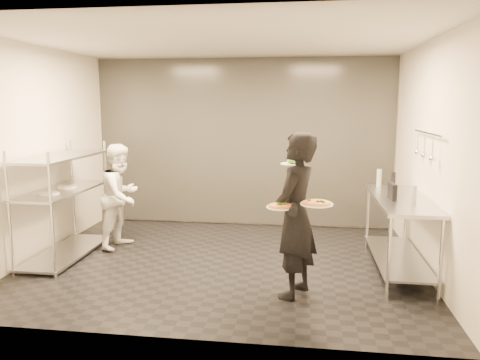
# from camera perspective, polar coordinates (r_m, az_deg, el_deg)

# --- Properties ---
(room_shell) EXTENTS (5.00, 4.00, 2.80)m
(room_shell) POSITION_cam_1_polar(r_m,az_deg,el_deg) (7.00, -0.53, 4.08)
(room_shell) COLOR black
(room_shell) RESTS_ON ground
(pass_rack) EXTENTS (0.60, 1.60, 1.50)m
(pass_rack) POSITION_cam_1_polar(r_m,az_deg,el_deg) (6.66, -20.75, -2.31)
(pass_rack) COLOR silver
(pass_rack) RESTS_ON ground
(prep_counter) EXTENTS (0.60, 1.80, 0.92)m
(prep_counter) POSITION_cam_1_polar(r_m,az_deg,el_deg) (6.00, 18.86, -4.83)
(prep_counter) COLOR silver
(prep_counter) RESTS_ON ground
(utensil_rail) EXTENTS (0.07, 1.20, 0.31)m
(utensil_rail) POSITION_cam_1_polar(r_m,az_deg,el_deg) (5.91, 21.69, 3.86)
(utensil_rail) COLOR silver
(utensil_rail) RESTS_ON room_shell
(waiter) EXTENTS (0.63, 0.75, 1.75)m
(waiter) POSITION_cam_1_polar(r_m,az_deg,el_deg) (4.96, 6.78, -4.33)
(waiter) COLOR black
(waiter) RESTS_ON ground
(chef) EXTENTS (0.70, 0.82, 1.48)m
(chef) POSITION_cam_1_polar(r_m,az_deg,el_deg) (6.86, -14.29, -1.90)
(chef) COLOR white
(chef) RESTS_ON ground
(pizza_plate_near) EXTENTS (0.28, 0.28, 0.05)m
(pizza_plate_near) POSITION_cam_1_polar(r_m,az_deg,el_deg) (4.70, 4.95, -3.21)
(pizza_plate_near) COLOR silver
(pizza_plate_near) RESTS_ON waiter
(pizza_plate_far) EXTENTS (0.32, 0.32, 0.05)m
(pizza_plate_far) POSITION_cam_1_polar(r_m,az_deg,el_deg) (4.66, 9.34, -2.80)
(pizza_plate_far) COLOR silver
(pizza_plate_far) RESTS_ON waiter
(salad_plate) EXTENTS (0.26, 0.26, 0.07)m
(salad_plate) POSITION_cam_1_polar(r_m,az_deg,el_deg) (5.12, 6.41, 2.18)
(salad_plate) COLOR silver
(salad_plate) RESTS_ON waiter
(pos_monitor) EXTENTS (0.06, 0.27, 0.19)m
(pos_monitor) POSITION_cam_1_polar(r_m,az_deg,el_deg) (5.81, 18.07, -1.32)
(pos_monitor) COLOR black
(pos_monitor) RESTS_ON prep_counter
(bottle_green) EXTENTS (0.06, 0.06, 0.23)m
(bottle_green) POSITION_cam_1_polar(r_m,az_deg,el_deg) (6.67, 16.60, 0.27)
(bottle_green) COLOR gray
(bottle_green) RESTS_ON prep_counter
(bottle_clear) EXTENTS (0.06, 0.06, 0.19)m
(bottle_clear) POSITION_cam_1_polar(r_m,az_deg,el_deg) (5.77, 20.47, -1.52)
(bottle_clear) COLOR gray
(bottle_clear) RESTS_ON prep_counter
(bottle_dark) EXTENTS (0.06, 0.06, 0.20)m
(bottle_dark) POSITION_cam_1_polar(r_m,az_deg,el_deg) (6.71, 18.20, 0.09)
(bottle_dark) COLOR black
(bottle_dark) RESTS_ON prep_counter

